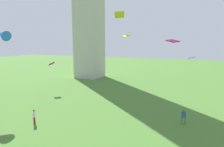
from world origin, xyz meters
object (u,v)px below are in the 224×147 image
person_4 (184,116)px  kite_flying_0 (126,36)px  kite_flying_6 (119,15)px  kite_flying_1 (173,41)px  person_2 (34,116)px  kite_flying_4 (3,34)px  kite_flying_7 (52,64)px  kite_flying_5 (192,58)px

person_4 → kite_flying_0: bearing=-173.1°
kite_flying_6 → kite_flying_1: bearing=65.4°
kite_flying_1 → person_2: bearing=-116.8°
person_4 → kite_flying_1: bearing=-159.1°
kite_flying_4 → kite_flying_6: size_ratio=1.35×
person_2 → kite_flying_1: kite_flying_1 is taller
kite_flying_1 → kite_flying_7: (-23.58, 7.46, -4.15)m
person_4 → kite_flying_7: (-25.03, 6.17, 4.42)m
kite_flying_7 → kite_flying_5: bearing=103.6°
kite_flying_1 → kite_flying_7: 25.08m
kite_flying_5 → person_4: bearing=68.8°
person_4 → kite_flying_5: (0.32, 3.96, 6.50)m
person_2 → person_4: size_ratio=1.00×
person_4 → kite_flying_0: 11.35m
kite_flying_1 → kite_flying_7: size_ratio=1.08×
kite_flying_1 → kite_flying_4: 23.58m
kite_flying_5 → kite_flying_4: bearing=0.4°
kite_flying_4 → kite_flying_6: bearing=108.3°
person_2 → kite_flying_1: 17.74m
kite_flying_6 → person_4: bearing=75.5°
kite_flying_5 → kite_flying_7: (-25.35, 2.21, -2.08)m
person_4 → kite_flying_7: kite_flying_7 is taller
kite_flying_1 → kite_flying_5: size_ratio=1.82×
kite_flying_1 → kite_flying_4: size_ratio=0.61×
kite_flying_4 → kite_flying_6: kite_flying_6 is taller
person_2 → kite_flying_0: 13.99m
kite_flying_5 → kite_flying_6: 10.76m
kite_flying_5 → kite_flying_6: (-8.05, -4.91, 5.19)m
kite_flying_0 → person_4: bearing=-117.9°
kite_flying_7 → kite_flying_6: bearing=86.2°
kite_flying_5 → kite_flying_7: kite_flying_5 is taller
kite_flying_0 → kite_flying_6: kite_flying_6 is taller
kite_flying_4 → person_2: bearing=78.1°
person_2 → person_4: person_2 is taller
person_4 → kite_flying_5: kite_flying_5 is taller
kite_flying_1 → kite_flying_5: (1.77, 5.25, -2.07)m
kite_flying_4 → person_4: bearing=107.6°
kite_flying_7 → kite_flying_1: bearing=91.0°
kite_flying_0 → kite_flying_6: size_ratio=0.52×
kite_flying_0 → kite_flying_7: 21.71m
kite_flying_4 → kite_flying_7: bearing=-170.0°
person_2 → kite_flying_4: bearing=32.9°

